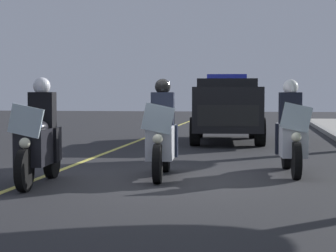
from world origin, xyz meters
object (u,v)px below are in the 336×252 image
Objects in this scene: police_motorcycle_lead_left at (39,141)px; police_motorcycle_lead_right at (162,137)px; police_suv at (227,107)px; police_motorcycle_trailing at (291,135)px.

police_motorcycle_lead_left and police_motorcycle_lead_right have the same top height.
police_suv is at bearing 164.93° from police_motorcycle_lead_left.
police_motorcycle_lead_left is 0.43× the size of police_suv.
police_motorcycle_lead_left is 9.53m from police_suv.
police_motorcycle_trailing is 7.44m from police_suv.
police_motorcycle_lead_left is at bearing -15.07° from police_suv.
police_motorcycle_trailing is at bearing 115.44° from police_motorcycle_lead_left.
police_motorcycle_trailing is at bearing 12.28° from police_suv.
police_motorcycle_trailing is (-1.93, 4.06, 0.00)m from police_motorcycle_lead_left.
police_motorcycle_lead_right is 2.39m from police_motorcycle_trailing.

